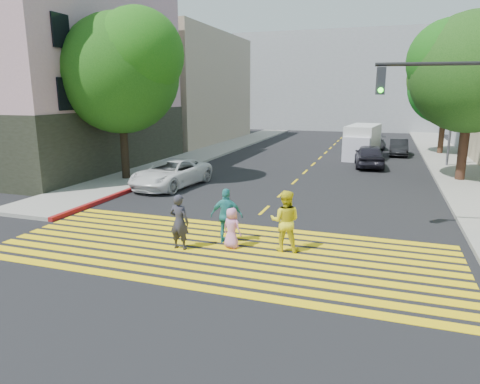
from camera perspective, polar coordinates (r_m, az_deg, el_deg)
The scene contains 23 objects.
ground at distance 11.62m, azimuth -4.82°, elevation -9.92°, with size 120.00×120.00×0.00m, color black.
sidewalk_left at distance 34.58m, azimuth -3.25°, elevation 5.57°, with size 3.00×40.00×0.15m, color gray.
sidewalk_right at distance 25.53m, azimuth 27.80°, elevation 1.45°, with size 3.00×60.00×0.15m, color gray.
curb_red at distance 19.88m, azimuth -16.27°, elevation -0.44°, with size 0.20×8.00×0.16m, color maroon.
crosswalk at distance 12.71m, azimuth -2.52°, elevation -7.80°, with size 13.40×5.30×0.01m.
lane_line at distance 32.90m, azimuth 11.01°, elevation 4.85°, with size 0.12×34.40×0.01m.
building_left_pink at distance 29.81m, azimuth -24.87°, elevation 11.93°, with size 12.10×14.10×11.00m.
building_left_tan at distance 42.92m, azimuth -9.83°, elevation 13.43°, with size 12.00×16.00×10.00m, color tan.
backdrop_block at distance 57.98m, azimuth 14.88°, elevation 14.02°, with size 30.00×8.00×12.00m, color gray.
tree_left at distance 23.11m, azimuth -15.57°, elevation 15.74°, with size 7.99×7.75×8.62m.
tree_right_near at distance 24.83m, azimuth 28.80°, elevation 14.50°, with size 7.23×6.82×8.64m.
tree_right_far at distance 35.55m, azimuth 25.99°, elevation 12.99°, with size 6.33×6.02×7.87m.
pedestrian_man at distance 12.71m, azimuth -8.10°, elevation -3.98°, with size 0.61×0.40×1.67m, color #2B2A36.
pedestrian_woman at distance 12.50m, azimuth 6.04°, elevation -3.86°, with size 0.88×0.69×1.81m, color yellow.
pedestrian_child at distance 12.75m, azimuth -1.11°, elevation -4.81°, with size 0.60×0.39×1.24m, color pink.
pedestrian_extra at distance 13.16m, azimuth -1.79°, elevation -3.19°, with size 1.00×0.42×1.70m, color teal.
white_sedan at distance 21.40m, azimuth -9.16°, elevation 2.47°, with size 2.23×4.85×1.35m, color white.
dark_car_near at distance 28.14m, azimuth 16.87°, elevation 4.67°, with size 1.71×4.24×1.45m, color black.
silver_car at distance 38.20m, azimuth 17.27°, elevation 6.59°, with size 1.83×4.51×1.31m, color gray.
dark_car_parked at distance 34.29m, azimuth 20.39°, elevation 5.61°, with size 1.28×3.66×1.21m, color black.
white_van at distance 31.84m, azimuth 15.94°, elevation 6.34°, with size 2.42×5.15×2.34m.
traffic_signal at distance 14.49m, azimuth 28.18°, elevation 8.33°, with size 3.90×0.80×5.75m.
street_lamp at distance 29.41m, azimuth 26.38°, elevation 12.12°, with size 1.87×0.21×8.28m.
Camera 1 is at (4.34, -9.80, 4.51)m, focal length 32.00 mm.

